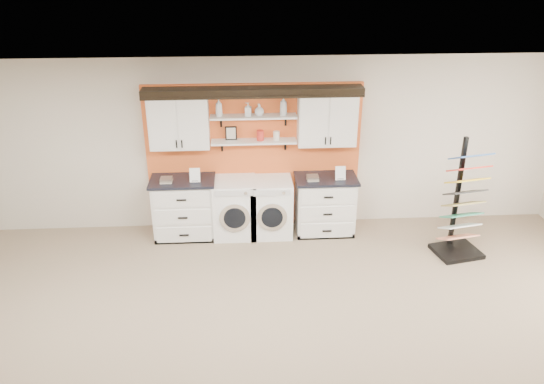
{
  "coord_description": "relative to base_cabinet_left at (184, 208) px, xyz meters",
  "views": [
    {
      "loc": [
        -0.21,
        -4.0,
        4.26
      ],
      "look_at": [
        0.19,
        2.3,
        1.35
      ],
      "focal_mm": 35.0,
      "sensor_mm": 36.0,
      "label": 1
    }
  ],
  "objects": [
    {
      "name": "accent_panel",
      "position": [
        1.13,
        0.32,
        0.71
      ],
      "size": [
        3.4,
        0.07,
        2.4
      ],
      "primitive_type": "cube",
      "color": "orange",
      "rests_on": "wall_back"
    },
    {
      "name": "soap_bottle_b",
      "position": [
        1.05,
        0.16,
        1.55
      ],
      "size": [
        0.1,
        0.1,
        0.2
      ],
      "primitive_type": "imported",
      "rotation": [
        0.0,
        0.0,
        4.58
      ],
      "color": "silver",
      "rests_on": "shelf_upper"
    },
    {
      "name": "shelf_upper",
      "position": [
        1.13,
        0.16,
        1.44
      ],
      "size": [
        1.32,
        0.28,
        0.03
      ],
      "primitive_type": "cube",
      "color": "white",
      "rests_on": "wall_back"
    },
    {
      "name": "picture_frame",
      "position": [
        0.78,
        0.21,
        1.16
      ],
      "size": [
        0.18,
        0.02,
        0.22
      ],
      "color": "black",
      "rests_on": "shelf_lower"
    },
    {
      "name": "upper_cabinet_right",
      "position": [
        2.26,
        0.15,
        1.39
      ],
      "size": [
        0.9,
        0.35,
        0.84
      ],
      "color": "white",
      "rests_on": "wall_back"
    },
    {
      "name": "upper_cabinet_left",
      "position": [
        0.0,
        0.15,
        1.39
      ],
      "size": [
        0.9,
        0.35,
        0.84
      ],
      "color": "white",
      "rests_on": "wall_back"
    },
    {
      "name": "soap_bottle_a",
      "position": [
        0.61,
        0.16,
        1.59
      ],
      "size": [
        0.15,
        0.15,
        0.27
      ],
      "primitive_type": "imported",
      "rotation": [
        0.0,
        0.0,
        -2.41
      ],
      "color": "silver",
      "rests_on": "shelf_upper"
    },
    {
      "name": "sample_rack",
      "position": [
        4.18,
        -0.81,
        0.07
      ],
      "size": [
        0.76,
        0.67,
        1.81
      ],
      "rotation": [
        0.0,
        0.0,
        0.2
      ],
      "color": "black",
      "rests_on": "floor"
    },
    {
      "name": "canister_cream",
      "position": [
        1.48,
        0.16,
        1.12
      ],
      "size": [
        0.1,
        0.1,
        0.14
      ],
      "primitive_type": "cylinder",
      "color": "silver",
      "rests_on": "shelf_lower"
    },
    {
      "name": "wall_back",
      "position": [
        1.13,
        0.36,
        0.91
      ],
      "size": [
        10.0,
        0.0,
        10.0
      ],
      "primitive_type": "plane",
      "rotation": [
        1.57,
        0.0,
        0.0
      ],
      "color": "beige",
      "rests_on": "floor"
    },
    {
      "name": "base_cabinet_left",
      "position": [
        0.0,
        0.0,
        0.0
      ],
      "size": [
        1.01,
        0.66,
        0.99
      ],
      "color": "white",
      "rests_on": "floor"
    },
    {
      "name": "soap_bottle_d",
      "position": [
        1.58,
        0.16,
        1.6
      ],
      "size": [
        0.13,
        0.13,
        0.29
      ],
      "primitive_type": "imported",
      "rotation": [
        0.0,
        0.0,
        -1.37
      ],
      "color": "silver",
      "rests_on": "shelf_upper"
    },
    {
      "name": "soap_bottle_c",
      "position": [
        1.22,
        0.16,
        1.54
      ],
      "size": [
        0.2,
        0.2,
        0.18
      ],
      "primitive_type": "imported",
      "rotation": [
        0.0,
        0.0,
        5.3
      ],
      "color": "silver",
      "rests_on": "shelf_upper"
    },
    {
      "name": "crown_molding",
      "position": [
        1.13,
        0.17,
        1.84
      ],
      "size": [
        3.3,
        0.41,
        0.13
      ],
      "color": "black",
      "rests_on": "wall_back"
    },
    {
      "name": "shelf_lower",
      "position": [
        1.13,
        0.16,
        1.04
      ],
      "size": [
        1.32,
        0.28,
        0.03
      ],
      "primitive_type": "cube",
      "color": "white",
      "rests_on": "wall_back"
    },
    {
      "name": "washer",
      "position": [
        0.8,
        -0.0,
        -0.02
      ],
      "size": [
        0.68,
        0.71,
        0.95
      ],
      "color": "white",
      "rests_on": "floor"
    },
    {
      "name": "base_cabinet_right",
      "position": [
        2.26,
        0.0,
        -0.01
      ],
      "size": [
        0.98,
        0.66,
        0.96
      ],
      "color": "white",
      "rests_on": "floor"
    },
    {
      "name": "dryer",
      "position": [
        1.38,
        -0.0,
        -0.02
      ],
      "size": [
        0.67,
        0.71,
        0.93
      ],
      "color": "white",
      "rests_on": "floor"
    },
    {
      "name": "canister_red",
      "position": [
        1.23,
        0.16,
        1.13
      ],
      "size": [
        0.11,
        0.11,
        0.16
      ],
      "primitive_type": "cylinder",
      "color": "red",
      "rests_on": "shelf_lower"
    },
    {
      "name": "ceiling",
      "position": [
        1.13,
        -3.64,
        2.31
      ],
      "size": [
        10.0,
        10.0,
        0.0
      ],
      "primitive_type": "plane",
      "rotation": [
        3.14,
        0.0,
        0.0
      ],
      "color": "white",
      "rests_on": "wall_back"
    }
  ]
}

